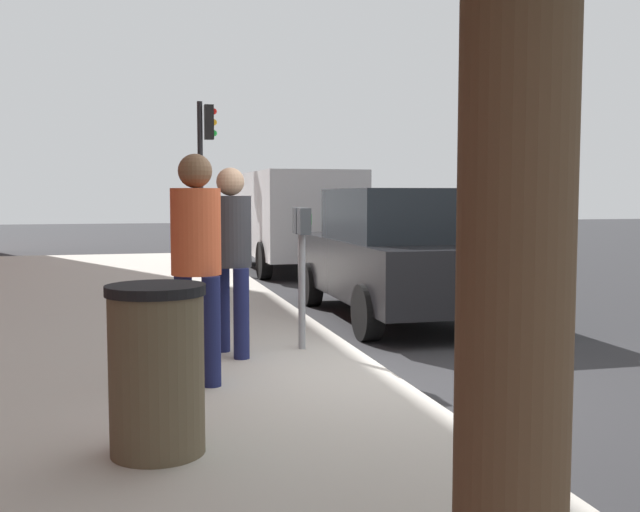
{
  "coord_description": "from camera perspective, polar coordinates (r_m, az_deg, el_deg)",
  "views": [
    {
      "loc": [
        -6.17,
        2.19,
        1.68
      ],
      "look_at": [
        1.27,
        0.29,
        1.06
      ],
      "focal_mm": 41.95,
      "sensor_mm": 36.0,
      "label": 1
    }
  ],
  "objects": [
    {
      "name": "ground_plane",
      "position": [
        6.76,
        5.1,
        -9.78
      ],
      "size": [
        80.0,
        80.0,
        0.0
      ],
      "primitive_type": "plane",
      "color": "#2B2B2D",
      "rests_on": "ground"
    },
    {
      "name": "sidewalk_slab",
      "position": [
        6.43,
        -21.44,
        -10.16
      ],
      "size": [
        28.0,
        6.0,
        0.15
      ],
      "primitive_type": "cube",
      "color": "#B7B2A8",
      "rests_on": "ground_plane"
    },
    {
      "name": "parking_meter",
      "position": [
        7.4,
        -1.39,
        0.64
      ],
      "size": [
        0.36,
        0.12,
        1.41
      ],
      "color": "gray",
      "rests_on": "sidewalk_slab"
    },
    {
      "name": "pedestrian_at_meter",
      "position": [
        7.16,
        -6.81,
        0.86
      ],
      "size": [
        0.52,
        0.39,
        1.8
      ],
      "rotation": [
        0.0,
        0.0,
        -1.22
      ],
      "color": "#191E4C",
      "rests_on": "sidewalk_slab"
    },
    {
      "name": "pedestrian_bystander",
      "position": [
        6.16,
        -9.44,
        0.74
      ],
      "size": [
        0.51,
        0.41,
        1.87
      ],
      "rotation": [
        0.0,
        0.0,
        -1.07
      ],
      "color": "#191E4C",
      "rests_on": "sidewalk_slab"
    },
    {
      "name": "parked_sedan_near",
      "position": [
        10.18,
        6.04,
        0.19
      ],
      "size": [
        4.42,
        2.0,
        1.77
      ],
      "color": "black",
      "rests_on": "ground_plane"
    },
    {
      "name": "parked_van_far",
      "position": [
        16.78,
        -2.16,
        3.19
      ],
      "size": [
        5.21,
        2.15,
        2.18
      ],
      "color": "silver",
      "rests_on": "ground_plane"
    },
    {
      "name": "traffic_signal",
      "position": [
        16.93,
        -8.78,
        7.62
      ],
      "size": [
        0.24,
        0.44,
        3.6
      ],
      "color": "black",
      "rests_on": "sidewalk_slab"
    },
    {
      "name": "trash_bin",
      "position": [
        4.57,
        -12.34,
        -8.42
      ],
      "size": [
        0.59,
        0.59,
        1.01
      ],
      "color": "brown",
      "rests_on": "sidewalk_slab"
    }
  ]
}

